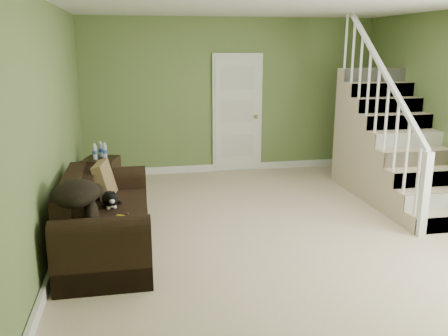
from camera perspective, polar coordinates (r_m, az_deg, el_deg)
name	(u,v)px	position (r m, az deg, el deg)	size (l,w,h in m)	color
floor	(275,226)	(5.87, 6.20, -6.91)	(5.00, 5.50, 0.01)	tan
ceiling	(282,1)	(5.49, 6.98, 19.27)	(5.00, 5.50, 0.01)	white
wall_back	(231,96)	(8.18, 0.87, 8.63)	(5.00, 0.04, 2.60)	olive
wall_front	(413,188)	(3.07, 21.74, -2.28)	(5.00, 0.04, 2.60)	olive
wall_left	(52,127)	(5.36, -20.00, 4.68)	(0.04, 5.50, 2.60)	olive
baseboard_back	(231,167)	(8.37, 0.88, 0.13)	(5.00, 0.04, 0.12)	white
baseboard_left	(65,236)	(5.68, -18.62, -7.71)	(0.04, 5.50, 0.12)	white
door	(237,114)	(8.19, 1.62, 6.56)	(0.86, 0.12, 2.02)	white
staircase	(389,151)	(7.32, 19.25, 1.90)	(1.00, 2.51, 2.82)	tan
sofa	(103,223)	(5.24, -14.34, -6.40)	(0.87, 2.03, 0.80)	black
side_table	(102,175)	(7.20, -14.47, -0.87)	(0.56, 0.56, 0.78)	black
cat	(110,199)	(5.29, -13.54, -3.68)	(0.25, 0.46, 0.22)	black
banana	(123,218)	(4.87, -12.08, -5.90)	(0.06, 0.21, 0.06)	gold
throw_pillow	(105,181)	(5.68, -14.12, -1.53)	(0.11, 0.44, 0.44)	#4D361E
throw_blanket	(76,193)	(4.53, -17.42, -2.92)	(0.42, 0.55, 0.23)	black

